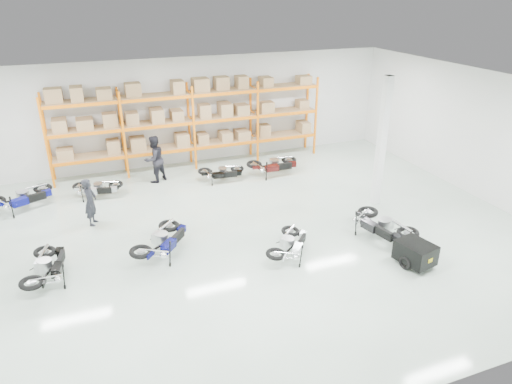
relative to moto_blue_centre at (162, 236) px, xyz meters
name	(u,v)px	position (x,y,z in m)	size (l,w,h in m)	color
room	(242,167)	(2.52, 0.27, 1.67)	(18.00, 18.00, 18.00)	#B9CEBD
pallet_rack	(191,114)	(2.52, 6.72, 1.68)	(11.28, 0.98, 3.62)	orange
structural_column	(382,143)	(7.72, 0.77, 1.67)	(0.25, 0.25, 4.50)	white
moto_blue_centre	(162,236)	(0.00, 0.00, 0.00)	(0.84, 1.88, 1.15)	#070846
moto_silver_left	(290,241)	(3.37, -1.40, -0.07)	(0.73, 1.64, 1.01)	silver
moto_black_far_left	(47,263)	(-3.05, -0.23, -0.04)	(0.78, 1.75, 1.07)	black
moto_touring_right	(382,221)	(6.40, -1.46, 0.02)	(0.86, 1.94, 1.18)	black
trailer	(415,253)	(6.40, -3.06, -0.18)	(0.96, 1.68, 0.68)	black
moto_back_a	(22,194)	(-4.01, 4.66, 0.00)	(0.83, 1.88, 1.15)	navy
moto_back_b	(96,185)	(-1.56, 4.77, -0.10)	(0.69, 1.56, 0.95)	#B5B9BF
moto_back_c	(222,170)	(3.16, 4.61, -0.09)	(0.70, 1.58, 0.97)	black
moto_back_d	(274,162)	(5.35, 4.52, -0.01)	(0.83, 1.86, 1.14)	#3B0C0B
person_left	(90,202)	(-1.81, 2.66, 0.22)	(0.58, 0.38, 1.58)	#212229
person_back	(154,159)	(0.70, 5.52, 0.36)	(0.91, 0.71, 1.87)	black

